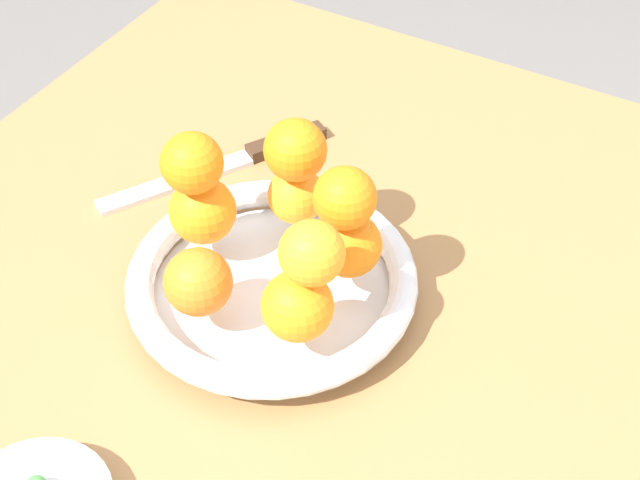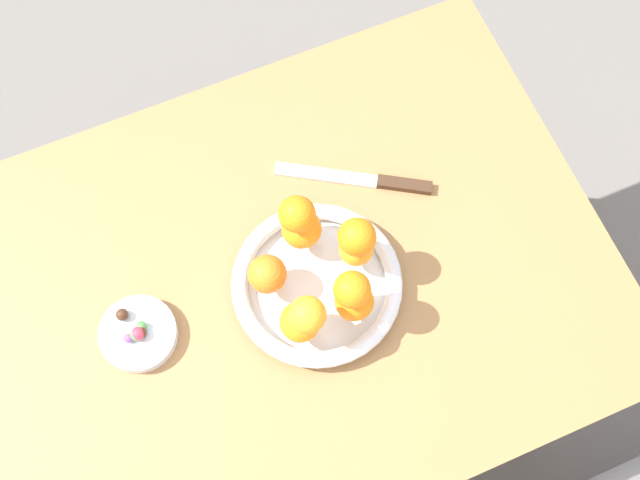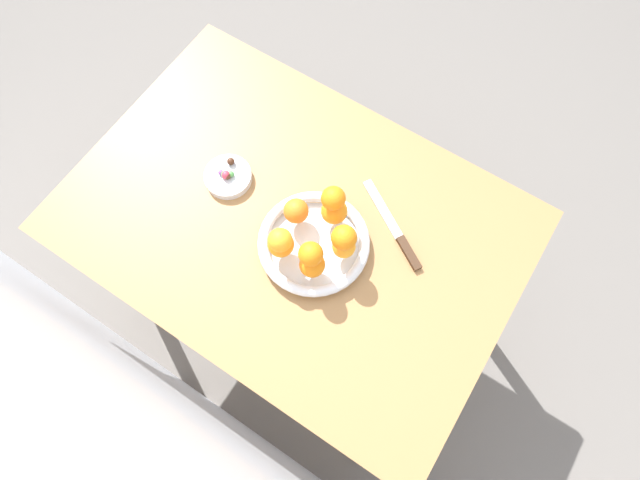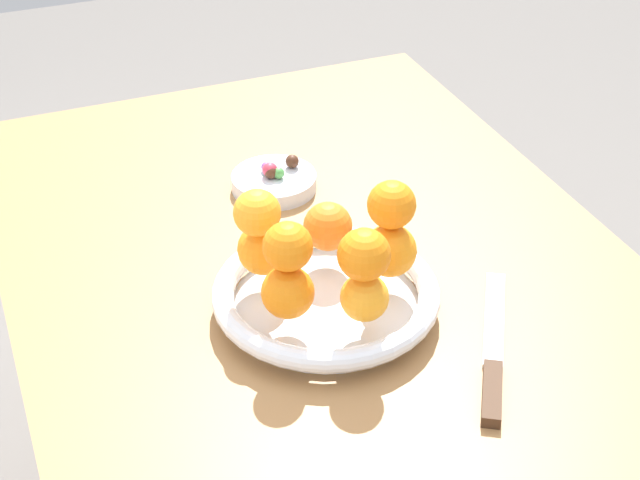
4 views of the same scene
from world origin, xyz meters
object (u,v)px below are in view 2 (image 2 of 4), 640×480
(orange_2, at_px, (356,249))
(candy_ball_3, at_px, (138,334))
(orange_6, at_px, (352,290))
(candy_dish, at_px, (139,334))
(candy_ball_6, at_px, (128,337))
(orange_7, at_px, (307,315))
(candy_ball_1, at_px, (122,315))
(dining_table, at_px, (265,306))
(candy_ball_5, at_px, (138,333))
(orange_4, at_px, (267,274))
(orange_1, at_px, (354,301))
(orange_3, at_px, (302,229))
(candy_ball_4, at_px, (135,332))
(candy_ball_0, at_px, (141,326))
(candy_ball_2, at_px, (141,335))
(orange_0, at_px, (300,322))
(knife, at_px, (367,180))
(orange_8, at_px, (357,237))
(orange_5, at_px, (297,214))
(fruit_bowl, at_px, (317,284))

(orange_2, height_order, candy_ball_3, orange_2)
(orange_6, bearing_deg, candy_dish, -16.55)
(candy_dish, bearing_deg, candy_ball_6, 13.71)
(orange_7, relative_size, candy_ball_1, 2.82)
(orange_7, bearing_deg, dining_table, -67.32)
(candy_ball_3, relative_size, candy_ball_5, 1.24)
(orange_7, bearing_deg, orange_4, -74.67)
(orange_2, bearing_deg, orange_1, 64.36)
(orange_1, xyz_separation_m, orange_7, (0.08, 0.01, 0.06))
(orange_3, height_order, orange_7, orange_7)
(candy_ball_1, bearing_deg, candy_ball_4, 106.74)
(candy_ball_0, distance_m, candy_ball_1, 0.03)
(orange_2, xyz_separation_m, candy_ball_0, (0.34, -0.02, -0.04))
(candy_ball_2, bearing_deg, orange_1, 164.50)
(orange_0, xyz_separation_m, knife, (-0.20, -0.20, -0.07))
(candy_ball_1, bearing_deg, orange_7, 151.89)
(orange_2, relative_size, orange_8, 0.94)
(orange_0, relative_size, orange_7, 1.13)
(candy_ball_5, height_order, knife, candy_ball_5)
(dining_table, height_order, orange_7, orange_7)
(orange_0, xyz_separation_m, orange_5, (-0.05, -0.14, 0.06))
(fruit_bowl, bearing_deg, dining_table, -20.07)
(fruit_bowl, relative_size, candy_ball_5, 15.22)
(orange_7, relative_size, candy_ball_0, 3.33)
(orange_7, xyz_separation_m, candy_ball_6, (0.25, -0.10, -0.10))
(fruit_bowl, relative_size, orange_2, 4.92)
(orange_5, bearing_deg, candy_ball_6, 8.79)
(candy_ball_0, height_order, candy_ball_3, candy_ball_3)
(orange_4, bearing_deg, candy_ball_2, 0.71)
(orange_5, relative_size, candy_ball_4, 2.91)
(candy_ball_1, bearing_deg, fruit_bowl, 166.98)
(orange_2, relative_size, candy_ball_0, 3.33)
(orange_1, bearing_deg, candy_ball_6, -15.54)
(orange_4, bearing_deg, orange_0, 101.19)
(orange_8, bearing_deg, candy_ball_0, -4.20)
(fruit_bowl, height_order, orange_3, orange_3)
(fruit_bowl, bearing_deg, orange_1, 120.65)
(orange_4, distance_m, candy_ball_0, 0.21)
(candy_dish, xyz_separation_m, orange_5, (-0.28, -0.04, 0.12))
(candy_ball_3, bearing_deg, orange_2, 177.90)
(fruit_bowl, relative_size, orange_3, 4.27)
(candy_ball_5, bearing_deg, candy_ball_6, -4.26)
(orange_8, bearing_deg, candy_ball_3, -2.36)
(orange_2, relative_size, candy_ball_2, 2.85)
(knife, bearing_deg, candy_ball_2, 14.76)
(candy_ball_0, bearing_deg, candy_ball_5, 44.69)
(orange_0, height_order, candy_ball_2, orange_0)
(orange_1, bearing_deg, orange_6, -31.31)
(orange_6, relative_size, orange_7, 1.01)
(orange_4, bearing_deg, dining_table, -2.51)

